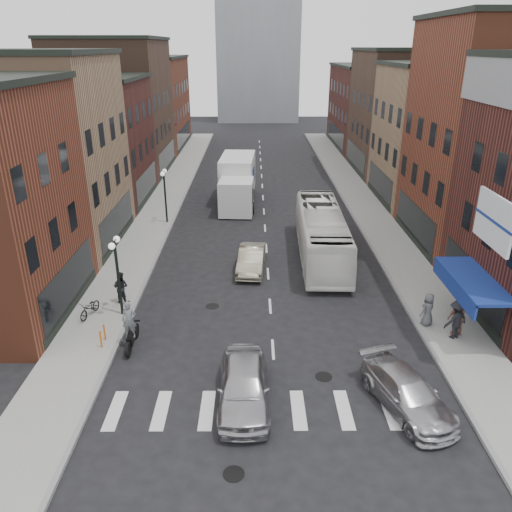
{
  "coord_description": "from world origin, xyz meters",
  "views": [
    {
      "loc": [
        -0.86,
        -17.81,
        12.48
      ],
      "look_at": [
        -0.74,
        4.63,
        2.99
      ],
      "focal_mm": 35.0,
      "sensor_mm": 36.0,
      "label": 1
    }
  ],
  "objects_px": {
    "billboard_sign": "(496,222)",
    "sedan_left_far": "(251,259)",
    "box_truck": "(237,182)",
    "ped_left_solo": "(121,287)",
    "streetlamp_near": "(117,263)",
    "curb_car": "(407,393)",
    "parked_bicycle": "(90,308)",
    "bike_rack": "(103,336)",
    "ped_right_b": "(459,317)",
    "transit_bus": "(322,234)",
    "motorcycle_rider": "(130,327)",
    "streetlamp_far": "(165,186)",
    "sedan_left_near": "(244,385)",
    "ped_right_a": "(456,320)",
    "ped_right_c": "(428,309)"
  },
  "relations": [
    {
      "from": "curb_car",
      "to": "ped_left_solo",
      "type": "distance_m",
      "value": 14.93
    },
    {
      "from": "curb_car",
      "to": "parked_bicycle",
      "type": "relative_size",
      "value": 2.81
    },
    {
      "from": "parked_bicycle",
      "to": "bike_rack",
      "type": "bearing_deg",
      "value": -47.05
    },
    {
      "from": "streetlamp_far",
      "to": "parked_bicycle",
      "type": "distance_m",
      "value": 14.47
    },
    {
      "from": "streetlamp_near",
      "to": "ped_left_solo",
      "type": "bearing_deg",
      "value": 103.88
    },
    {
      "from": "billboard_sign",
      "to": "motorcycle_rider",
      "type": "xyz_separation_m",
      "value": [
        -14.89,
        0.71,
        -5.06
      ]
    },
    {
      "from": "bike_rack",
      "to": "ped_right_a",
      "type": "height_order",
      "value": "ped_right_a"
    },
    {
      "from": "billboard_sign",
      "to": "sedan_left_far",
      "type": "distance_m",
      "value": 14.22
    },
    {
      "from": "sedan_left_near",
      "to": "parked_bicycle",
      "type": "xyz_separation_m",
      "value": [
        -7.68,
        6.38,
        -0.22
      ]
    },
    {
      "from": "box_truck",
      "to": "ped_left_solo",
      "type": "relative_size",
      "value": 5.29
    },
    {
      "from": "sedan_left_far",
      "to": "ped_right_a",
      "type": "relative_size",
      "value": 2.3
    },
    {
      "from": "box_truck",
      "to": "transit_bus",
      "type": "bearing_deg",
      "value": -60.68
    },
    {
      "from": "streetlamp_near",
      "to": "sedan_left_far",
      "type": "xyz_separation_m",
      "value": [
        6.41,
        5.51,
        -2.21
      ]
    },
    {
      "from": "billboard_sign",
      "to": "curb_car",
      "type": "relative_size",
      "value": 0.81
    },
    {
      "from": "ped_left_solo",
      "to": "ped_right_b",
      "type": "distance_m",
      "value": 16.55
    },
    {
      "from": "streetlamp_far",
      "to": "transit_bus",
      "type": "relative_size",
      "value": 0.37
    },
    {
      "from": "curb_car",
      "to": "ped_right_a",
      "type": "xyz_separation_m",
      "value": [
        3.48,
        4.62,
        0.41
      ]
    },
    {
      "from": "transit_bus",
      "to": "parked_bicycle",
      "type": "bearing_deg",
      "value": -146.16
    },
    {
      "from": "motorcycle_rider",
      "to": "ped_right_a",
      "type": "distance_m",
      "value": 14.6
    },
    {
      "from": "bike_rack",
      "to": "ped_right_c",
      "type": "xyz_separation_m",
      "value": [
        15.0,
        1.57,
        0.41
      ]
    },
    {
      "from": "sedan_left_near",
      "to": "ped_right_b",
      "type": "height_order",
      "value": "ped_right_b"
    },
    {
      "from": "motorcycle_rider",
      "to": "ped_left_solo",
      "type": "xyz_separation_m",
      "value": [
        -1.41,
        4.03,
        -0.07
      ]
    },
    {
      "from": "parked_bicycle",
      "to": "ped_right_b",
      "type": "distance_m",
      "value": 17.53
    },
    {
      "from": "motorcycle_rider",
      "to": "ped_right_b",
      "type": "relative_size",
      "value": 1.21
    },
    {
      "from": "transit_bus",
      "to": "sedan_left_far",
      "type": "xyz_separation_m",
      "value": [
        -4.41,
        -2.04,
        -0.87
      ]
    },
    {
      "from": "sedan_left_near",
      "to": "billboard_sign",
      "type": "bearing_deg",
      "value": 16.69
    },
    {
      "from": "billboard_sign",
      "to": "curb_car",
      "type": "height_order",
      "value": "billboard_sign"
    },
    {
      "from": "streetlamp_near",
      "to": "curb_car",
      "type": "relative_size",
      "value": 0.9
    },
    {
      "from": "streetlamp_far",
      "to": "box_truck",
      "type": "height_order",
      "value": "streetlamp_far"
    },
    {
      "from": "ped_left_solo",
      "to": "box_truck",
      "type": "bearing_deg",
      "value": -93.71
    },
    {
      "from": "sedan_left_far",
      "to": "ped_right_b",
      "type": "distance_m",
      "value": 12.17
    },
    {
      "from": "bike_rack",
      "to": "ped_left_solo",
      "type": "bearing_deg",
      "value": 91.54
    },
    {
      "from": "bike_rack",
      "to": "ped_right_b",
      "type": "xyz_separation_m",
      "value": [
        16.1,
        0.6,
        0.54
      ]
    },
    {
      "from": "streetlamp_near",
      "to": "ped_right_c",
      "type": "bearing_deg",
      "value": -4.36
    },
    {
      "from": "ped_left_solo",
      "to": "ped_right_b",
      "type": "relative_size",
      "value": 0.9
    },
    {
      "from": "box_truck",
      "to": "ped_right_a",
      "type": "xyz_separation_m",
      "value": [
        10.49,
        -21.38,
        -0.83
      ]
    },
    {
      "from": "bike_rack",
      "to": "parked_bicycle",
      "type": "bearing_deg",
      "value": 117.85
    },
    {
      "from": "streetlamp_far",
      "to": "motorcycle_rider",
      "type": "xyz_separation_m",
      "value": [
        1.1,
        -16.79,
        -1.84
      ]
    },
    {
      "from": "parked_bicycle",
      "to": "ped_left_solo",
      "type": "bearing_deg",
      "value": 64.95
    },
    {
      "from": "motorcycle_rider",
      "to": "streetlamp_near",
      "type": "bearing_deg",
      "value": 108.41
    },
    {
      "from": "bike_rack",
      "to": "transit_bus",
      "type": "bearing_deg",
      "value": 42.91
    },
    {
      "from": "box_truck",
      "to": "ped_right_a",
      "type": "bearing_deg",
      "value": -60.48
    },
    {
      "from": "bike_rack",
      "to": "billboard_sign",
      "type": "bearing_deg",
      "value": -2.83
    },
    {
      "from": "ped_left_solo",
      "to": "ped_right_a",
      "type": "xyz_separation_m",
      "value": [
        15.99,
        -3.51,
        0.08
      ]
    },
    {
      "from": "curb_car",
      "to": "bike_rack",
      "type": "bearing_deg",
      "value": 142.52
    },
    {
      "from": "ped_right_b",
      "to": "curb_car",
      "type": "bearing_deg",
      "value": 46.37
    },
    {
      "from": "box_truck",
      "to": "motorcycle_rider",
      "type": "relative_size",
      "value": 3.93
    },
    {
      "from": "billboard_sign",
      "to": "parked_bicycle",
      "type": "height_order",
      "value": "billboard_sign"
    },
    {
      "from": "box_truck",
      "to": "sedan_left_far",
      "type": "height_order",
      "value": "box_truck"
    },
    {
      "from": "ped_left_solo",
      "to": "ped_right_a",
      "type": "height_order",
      "value": "ped_right_a"
    }
  ]
}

